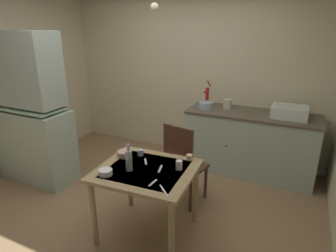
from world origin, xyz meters
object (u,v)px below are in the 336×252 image
object	(u,v)px
hutch_cabinet	(31,115)
sink_basin	(289,112)
mug_tall	(189,157)
serving_bowl_wide	(124,154)
mixing_bowl_counter	(206,105)
glass_bottle	(129,160)
dining_table	(147,179)
chair_far_side	(183,164)
hand_pump	(207,95)

from	to	relation	value
hutch_cabinet	sink_basin	world-z (taller)	hutch_cabinet
hutch_cabinet	mug_tall	bearing A→B (deg)	0.47
serving_bowl_wide	sink_basin	bearing A→B (deg)	47.33
hutch_cabinet	mixing_bowl_counter	bearing A→B (deg)	35.36
mixing_bowl_counter	glass_bottle	distance (m)	1.80
mixing_bowl_counter	mug_tall	bearing A→B (deg)	-78.52
dining_table	glass_bottle	bearing A→B (deg)	-146.53
mixing_bowl_counter	chair_far_side	world-z (taller)	chair_far_side
mixing_bowl_counter	dining_table	size ratio (longest dim) A/B	0.22
mixing_bowl_counter	chair_far_side	distance (m)	1.15
serving_bowl_wide	mixing_bowl_counter	bearing A→B (deg)	76.58
mug_tall	hutch_cabinet	bearing A→B (deg)	-179.53
serving_bowl_wide	chair_far_side	bearing A→B (deg)	46.03
hand_pump	mixing_bowl_counter	size ratio (longest dim) A/B	1.89
hand_pump	sink_basin	bearing A→B (deg)	-2.30
serving_bowl_wide	mug_tall	xyz separation A→B (m)	(0.64, 0.21, -0.00)
hutch_cabinet	mug_tall	distance (m)	2.20
mug_tall	hand_pump	bearing A→B (deg)	101.46
hutch_cabinet	dining_table	world-z (taller)	hutch_cabinet
serving_bowl_wide	glass_bottle	bearing A→B (deg)	-48.15
dining_table	sink_basin	bearing A→B (deg)	57.05
chair_far_side	mug_tall	world-z (taller)	chair_far_side
hand_pump	serving_bowl_wide	xyz separation A→B (m)	(-0.35, -1.65, -0.30)
sink_basin	chair_far_side	bearing A→B (deg)	-132.08
sink_basin	hand_pump	distance (m)	1.13
sink_basin	dining_table	world-z (taller)	sink_basin
sink_basin	mixing_bowl_counter	bearing A→B (deg)	-177.42
mixing_bowl_counter	serving_bowl_wide	size ratio (longest dim) A/B	1.38
hutch_cabinet	hand_pump	bearing A→B (deg)	37.48
sink_basin	mixing_bowl_counter	size ratio (longest dim) A/B	2.13
glass_bottle	serving_bowl_wide	bearing A→B (deg)	131.85
mixing_bowl_counter	serving_bowl_wide	distance (m)	1.61
sink_basin	mug_tall	xyz separation A→B (m)	(-0.84, -1.40, -0.21)
chair_far_side	mug_tall	xyz separation A→B (m)	(0.18, -0.27, 0.24)
hutch_cabinet	serving_bowl_wide	distance (m)	1.57
chair_far_side	serving_bowl_wide	distance (m)	0.71
serving_bowl_wide	mug_tall	distance (m)	0.68
hand_pump	hutch_cabinet	bearing A→B (deg)	-142.52
dining_table	mixing_bowl_counter	bearing A→B (deg)	89.11
mug_tall	glass_bottle	xyz separation A→B (m)	(-0.43, -0.45, 0.08)
dining_table	mug_tall	xyz separation A→B (m)	(0.30, 0.36, 0.13)
serving_bowl_wide	glass_bottle	distance (m)	0.32
hutch_cabinet	mug_tall	size ratio (longest dim) A/B	31.17
hutch_cabinet	glass_bottle	size ratio (longest dim) A/B	7.33
hand_pump	dining_table	distance (m)	1.85
hutch_cabinet	sink_basin	distance (m)	3.34
hutch_cabinet	sink_basin	xyz separation A→B (m)	(3.03, 1.41, 0.05)
chair_far_side	glass_bottle	xyz separation A→B (m)	(-0.26, -0.72, 0.32)
mixing_bowl_counter	sink_basin	bearing A→B (deg)	2.58
hutch_cabinet	chair_far_side	world-z (taller)	hutch_cabinet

